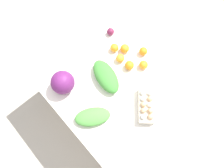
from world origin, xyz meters
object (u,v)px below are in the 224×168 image
at_px(orange_4, 120,58).
at_px(greens_bunch_chard, 106,76).
at_px(greens_bunch_scallion, 93,117).
at_px(orange_3, 129,65).
at_px(cabbage_purple, 63,82).
at_px(beet_root, 111,32).
at_px(orange_1, 144,65).
at_px(orange_2, 143,51).
at_px(orange_0, 125,48).
at_px(orange_5, 114,48).
at_px(egg_carton, 146,106).

bearing_deg(orange_4, greens_bunch_chard, 103.53).
bearing_deg(greens_bunch_scallion, orange_3, -76.05).
relative_size(cabbage_purple, orange_4, 2.62).
bearing_deg(beet_root, orange_3, 162.84).
bearing_deg(cabbage_purple, orange_1, -116.47).
xyz_separation_m(greens_bunch_scallion, beet_root, (0.48, -0.61, -0.00)).
relative_size(greens_bunch_scallion, orange_3, 3.56).
distance_m(orange_2, orange_3, 0.18).
xyz_separation_m(greens_bunch_chard, orange_1, (-0.13, -0.30, -0.01)).
distance_m(orange_1, orange_4, 0.20).
relative_size(greens_bunch_scallion, beet_root, 4.14).
height_order(beet_root, orange_4, orange_4).
height_order(orange_2, orange_3, orange_3).
bearing_deg(orange_3, orange_0, -30.09).
height_order(cabbage_purple, greens_bunch_chard, cabbage_purple).
distance_m(greens_bunch_chard, beet_root, 0.44).
height_order(orange_3, orange_5, orange_3).
xyz_separation_m(egg_carton, orange_2, (0.35, -0.33, -0.01)).
bearing_deg(orange_1, cabbage_purple, 63.53).
bearing_deg(egg_carton, greens_bunch_scallion, 103.81).
distance_m(greens_bunch_chard, orange_2, 0.39).
bearing_deg(beet_root, egg_carton, 159.84).
bearing_deg(orange_4, orange_2, -113.23).
height_order(orange_1, orange_5, same).
xyz_separation_m(orange_0, orange_4, (-0.04, 0.09, -0.00)).
bearing_deg(orange_4, orange_5, -16.68).
bearing_deg(orange_1, orange_0, 2.30).
distance_m(cabbage_purple, orange_3, 0.56).
distance_m(egg_carton, orange_4, 0.46).
distance_m(orange_2, orange_4, 0.21).
relative_size(egg_carton, orange_5, 3.87).
distance_m(beet_root, orange_0, 0.21).
distance_m(greens_bunch_chard, orange_1, 0.33).
height_order(greens_bunch_scallion, orange_0, orange_0).
height_order(orange_2, orange_5, orange_5).
bearing_deg(greens_bunch_scallion, orange_2, -78.22).
relative_size(orange_1, orange_4, 1.02).
bearing_deg(egg_carton, orange_1, 2.26).
relative_size(greens_bunch_scallion, orange_1, 3.71).
relative_size(orange_0, orange_5, 1.06).
bearing_deg(greens_bunch_chard, orange_0, -72.86).
xyz_separation_m(beet_root, orange_3, (-0.35, 0.11, 0.01)).
bearing_deg(greens_bunch_scallion, orange_4, -65.50).
height_order(orange_0, orange_2, orange_0).
distance_m(greens_bunch_chard, orange_3, 0.22).
xyz_separation_m(egg_carton, greens_bunch_scallion, (0.21, 0.36, -0.01)).
bearing_deg(cabbage_purple, egg_carton, -147.04).
xyz_separation_m(cabbage_purple, beet_root, (0.13, -0.62, -0.06)).
distance_m(greens_bunch_scallion, orange_2, 0.70).
relative_size(egg_carton, orange_4, 3.92).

